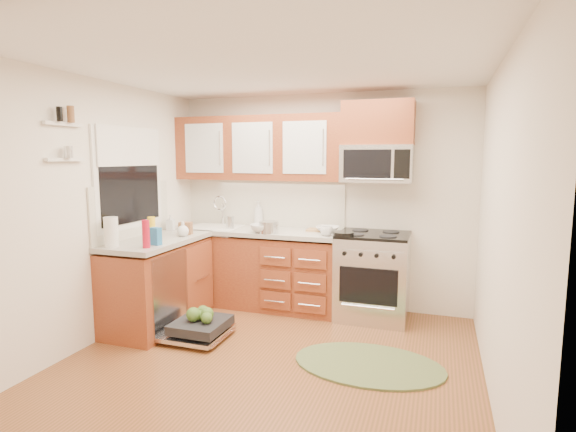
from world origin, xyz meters
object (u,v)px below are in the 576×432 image
(upper_cabinets, at_px, (258,148))
(dishwasher, at_px, (197,329))
(bowl_b, at_px, (263,228))
(cup, at_px, (327,231))
(cutting_board, at_px, (320,230))
(rug, at_px, (368,364))
(skillet, at_px, (344,234))
(stock_pot, at_px, (269,227))
(paper_towel_roll, at_px, (111,232))
(sink, at_px, (214,237))
(bowl_a, at_px, (328,229))
(range, at_px, (373,276))
(microwave, at_px, (377,164))

(upper_cabinets, xyz_separation_m, dishwasher, (-0.13, -1.27, -1.77))
(bowl_b, bearing_deg, cup, 0.00)
(dishwasher, bearing_deg, cutting_board, 54.04)
(rug, height_order, cup, cup)
(skillet, relative_size, stock_pot, 0.97)
(skillet, bearing_deg, paper_towel_roll, -150.03)
(skillet, xyz_separation_m, stock_pot, (-0.86, 0.05, 0.02))
(sink, height_order, bowl_a, bowl_a)
(rug, bearing_deg, paper_towel_roll, -174.60)
(range, distance_m, paper_towel_roll, 2.74)
(paper_towel_roll, bearing_deg, cutting_board, 42.75)
(bowl_a, bearing_deg, stock_pot, -155.28)
(bowl_a, distance_m, bowl_b, 0.73)
(skillet, relative_size, bowl_b, 0.74)
(bowl_b, xyz_separation_m, cup, (0.74, 0.00, 0.01))
(cutting_board, relative_size, paper_towel_roll, 1.02)
(upper_cabinets, height_order, skillet, upper_cabinets)
(upper_cabinets, height_order, stock_pot, upper_cabinets)
(paper_towel_roll, relative_size, bowl_b, 0.98)
(bowl_a, relative_size, bowl_b, 0.91)
(microwave, bearing_deg, dishwasher, -140.93)
(cutting_board, bearing_deg, dishwasher, -125.96)
(sink, bearing_deg, dishwasher, -70.80)
(stock_pot, height_order, cutting_board, stock_pot)
(bowl_a, height_order, bowl_b, bowl_b)
(upper_cabinets, relative_size, cutting_board, 7.09)
(stock_pot, bearing_deg, microwave, 15.71)
(sink, xyz_separation_m, dishwasher, (0.39, -1.12, -0.70))
(dishwasher, bearing_deg, rug, -1.50)
(sink, distance_m, cup, 1.47)
(paper_towel_roll, height_order, bowl_a, paper_towel_roll)
(upper_cabinets, bearing_deg, sink, -163.55)
(microwave, distance_m, bowl_b, 1.45)
(rug, distance_m, cup, 1.52)
(stock_pot, height_order, paper_towel_roll, paper_towel_roll)
(microwave, height_order, bowl_a, microwave)
(rug, xyz_separation_m, bowl_b, (-1.36, 0.99, 0.96))
(range, bearing_deg, cutting_board, 169.55)
(microwave, relative_size, cup, 5.74)
(upper_cabinets, bearing_deg, bowl_b, -60.41)
(range, distance_m, stock_pot, 1.27)
(upper_cabinets, height_order, cup, upper_cabinets)
(paper_towel_roll, relative_size, cup, 2.15)
(skillet, relative_size, bowl_a, 0.81)
(stock_pot, bearing_deg, rug, -37.13)
(skillet, distance_m, cup, 0.21)
(microwave, bearing_deg, range, -90.00)
(upper_cabinets, xyz_separation_m, microwave, (1.41, -0.02, -0.18))
(bowl_b, bearing_deg, microwave, 13.81)
(rug, xyz_separation_m, cup, (-0.62, 0.99, 0.97))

